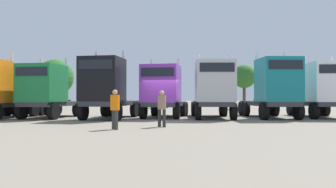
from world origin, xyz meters
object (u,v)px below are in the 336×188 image
at_px(semi_truck_green, 47,90).
at_px(visitor_in_hivis, 115,106).
at_px(semi_truck_black, 106,88).
at_px(semi_truck_purple, 163,91).
at_px(visitor_with_camera, 162,106).
at_px(semi_truck_teal, 274,88).
at_px(semi_truck_white, 324,89).
at_px(semi_truck_silver, 214,89).

distance_m(semi_truck_green, visitor_in_hivis, 9.42).
bearing_deg(semi_truck_black, visitor_in_hivis, 23.60).
distance_m(semi_truck_purple, visitor_in_hivis, 7.94).
bearing_deg(semi_truck_green, visitor_in_hivis, 47.17).
xyz_separation_m(semi_truck_green, visitor_with_camera, (7.64, -6.48, -0.87)).
height_order(semi_truck_teal, semi_truck_white, semi_truck_teal).
bearing_deg(semi_truck_silver, semi_truck_white, 95.56).
bearing_deg(semi_truck_black, semi_truck_silver, 103.59).
relative_size(semi_truck_silver, visitor_with_camera, 3.62).
xyz_separation_m(semi_truck_green, semi_truck_black, (4.15, -1.04, 0.13)).
xyz_separation_m(semi_truck_black, visitor_with_camera, (3.49, -5.45, -1.00)).
bearing_deg(semi_truck_green, visitor_with_camera, 60.53).
height_order(semi_truck_purple, semi_truck_white, semi_truck_white).
distance_m(semi_truck_green, semi_truck_black, 4.28).
bearing_deg(semi_truck_green, semi_truck_purple, 100.94).
relative_size(semi_truck_green, visitor_with_camera, 3.55).
relative_size(semi_truck_black, semi_truck_purple, 1.08).
bearing_deg(semi_truck_silver, visitor_with_camera, -28.21).
xyz_separation_m(visitor_in_hivis, visitor_with_camera, (2.09, 1.07, -0.01)).
xyz_separation_m(semi_truck_green, semi_truck_silver, (11.14, -0.78, 0.07)).
bearing_deg(semi_truck_black, semi_truck_purple, 117.48).
bearing_deg(visitor_in_hivis, visitor_with_camera, 175.15).
distance_m(semi_truck_black, visitor_in_hivis, 6.74).
distance_m(semi_truck_black, visitor_with_camera, 6.54).
height_order(semi_truck_green, semi_truck_teal, semi_truck_teal).
distance_m(semi_truck_green, semi_truck_teal, 15.20).
bearing_deg(semi_truck_white, semi_truck_purple, -87.45).
distance_m(semi_truck_silver, visitor_in_hivis, 8.83).
relative_size(semi_truck_purple, visitor_in_hivis, 3.46).
bearing_deg(semi_truck_green, semi_truck_silver, 96.86).
relative_size(semi_truck_silver, semi_truck_white, 1.04).
xyz_separation_m(semi_truck_black, semi_truck_purple, (3.66, 1.05, -0.16)).
bearing_deg(semi_truck_teal, visitor_with_camera, -53.71).
distance_m(semi_truck_purple, semi_truck_teal, 7.42).
distance_m(semi_truck_teal, visitor_in_hivis, 11.78).
bearing_deg(semi_truck_black, semi_truck_green, -92.59).
bearing_deg(semi_truck_white, semi_truck_teal, -79.02).
distance_m(semi_truck_teal, semi_truck_white, 3.55).
bearing_deg(visitor_with_camera, semi_truck_green, -92.27).
bearing_deg(semi_truck_white, visitor_in_hivis, -56.60).
xyz_separation_m(semi_truck_purple, visitor_in_hivis, (-2.25, -7.57, -0.82)).
height_order(semi_truck_black, semi_truck_purple, semi_truck_black).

